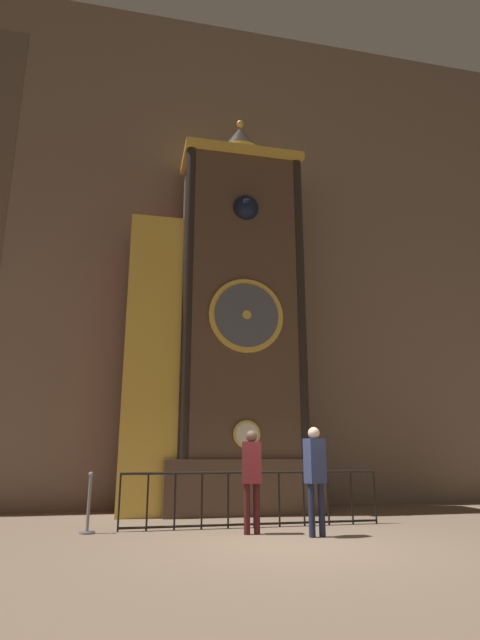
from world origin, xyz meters
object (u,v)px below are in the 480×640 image
clock_tower (223,325)px  visitor_far (315,469)px  stanchion_post (88,513)px  visitor_near (252,470)px

clock_tower → visitor_far: 5.03m
visitor_far → stanchion_post: size_ratio=1.74×
visitor_near → stanchion_post: bearing=177.7°
visitor_near → stanchion_post: size_ratio=1.70×
visitor_far → clock_tower: bearing=86.8°
visitor_near → visitor_far: visitor_far is taller
visitor_far → stanchion_post: (-3.84, 1.21, -0.76)m
stanchion_post → visitor_far: bearing=-17.5°
visitor_far → stanchion_post: visitor_far is taller
clock_tower → stanchion_post: bearing=-140.2°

